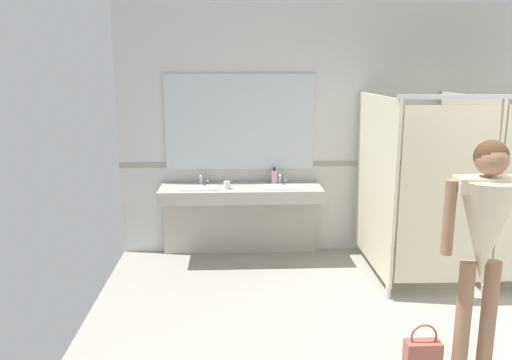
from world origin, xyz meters
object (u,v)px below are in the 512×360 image
Objects in this scene: person_standing at (485,229)px; paper_cup at (227,185)px; handbag at (423,353)px; soap_dispenser at (274,177)px.

person_standing is 20.47× the size of paper_cup.
handbag is at bearing -56.56° from paper_cup.
handbag is 1.89× the size of soap_dispenser.
handbag is 2.71m from paper_cup.
paper_cup is (-0.54, -0.24, -0.04)m from soap_dispenser.
handbag is (-0.36, 0.01, -0.95)m from person_standing.
person_standing reaches higher than soap_dispenser.
paper_cup is (-1.43, 2.17, 0.77)m from handbag.
person_standing reaches higher than paper_cup.
soap_dispenser reaches higher than paper_cup.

